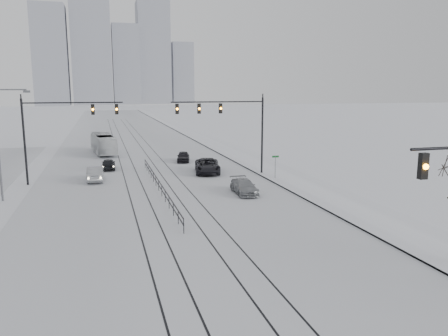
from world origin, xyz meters
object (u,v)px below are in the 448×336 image
sedan_nb_right (244,187)px  box_truck (103,144)px  sedan_sb_inner (108,164)px  sedan_nb_front (207,166)px  sedan_sb_outer (96,174)px  sedan_nb_far (183,157)px

sedan_nb_right → box_truck: size_ratio=0.42×
sedan_sb_inner → sedan_nb_front: sedan_nb_front is taller
sedan_nb_right → box_truck: box_truck is taller
sedan_sb_outer → sedan_nb_right: (12.28, -9.00, -0.09)m
sedan_nb_far → box_truck: 13.67m
sedan_sb_outer → sedan_nb_front: (11.48, 1.08, 0.06)m
sedan_nb_far → sedan_sb_outer: bearing=-126.6°
sedan_sb_outer → sedan_nb_far: 13.83m
sedan_nb_front → sedan_nb_right: bearing=-74.7°
sedan_sb_inner → sedan_nb_front: 11.30m
sedan_nb_front → sedan_nb_far: sedan_nb_front is taller
sedan_nb_front → sedan_nb_right: size_ratio=1.31×
sedan_sb_inner → sedan_nb_far: 9.55m
sedan_nb_far → box_truck: size_ratio=0.37×
box_truck → sedan_sb_inner: bearing=84.8°
box_truck → sedan_sb_outer: bearing=80.2°
sedan_nb_front → box_truck: 20.83m
sedan_nb_right → sedan_sb_outer: bearing=145.5°
sedan_sb_outer → box_truck: bearing=-90.8°
sedan_nb_right → sedan_sb_inner: bearing=127.8°
sedan_nb_right → sedan_nb_far: size_ratio=1.14×
sedan_sb_inner → sedan_sb_outer: 6.19m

